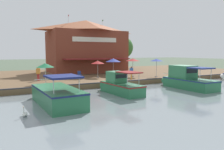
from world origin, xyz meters
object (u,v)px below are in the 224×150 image
cafe_chair_mid_patio (80,74)px  tree_downstream_bank (122,48)px  motorboat_fourth_along (118,85)px  patio_umbrella_mid_patio_right (133,60)px  patio_umbrella_by_entrance (98,62)px  mooring_post (190,74)px  cafe_chair_facing_river (109,75)px  swan (25,114)px  cafe_chair_under_first_umbrella (116,74)px  patio_umbrella_back_row (45,65)px  patio_umbrella_mid_patio_left (113,60)px  person_mid_patio (131,71)px  tree_upstream_bank (77,48)px  waterfront_restaurant (86,46)px  motorboat_nearest_quay (185,80)px  person_near_entrance (38,72)px  patio_umbrella_far_corner (157,60)px  motorboat_second_along (55,94)px

cafe_chair_mid_patio → tree_downstream_bank: tree_downstream_bank is taller
motorboat_fourth_along → tree_downstream_bank: tree_downstream_bank is taller
patio_umbrella_mid_patio_right → patio_umbrella_by_entrance: patio_umbrella_mid_patio_right is taller
motorboat_fourth_along → mooring_post: bearing=105.3°
cafe_chair_facing_river → swan: (10.31, -10.85, -0.85)m
cafe_chair_under_first_umbrella → motorboat_fourth_along: bearing=-27.5°
patio_umbrella_back_row → patio_umbrella_mid_patio_left: patio_umbrella_mid_patio_left is taller
person_mid_patio → tree_upstream_bank: 18.71m
cafe_chair_facing_river → waterfront_restaurant: bearing=174.0°
cafe_chair_mid_patio → cafe_chair_facing_river: size_ratio=1.00×
motorboat_nearest_quay → mooring_post: 6.91m
tree_upstream_bank → person_near_entrance: bearing=-33.2°
patio_umbrella_far_corner → person_near_entrance: bearing=-101.9°
mooring_post → tree_upstream_bank: 21.89m
patio_umbrella_back_row → cafe_chair_mid_patio: (-3.95, 5.03, -1.47)m
waterfront_restaurant → cafe_chair_under_first_umbrella: bearing=1.6°
patio_umbrella_mid_patio_right → motorboat_second_along: size_ratio=0.35×
person_mid_patio → motorboat_second_along: motorboat_second_along is taller
patio_umbrella_back_row → tree_downstream_bank: (-16.29, 18.55, 2.18)m
patio_umbrella_mid_patio_right → cafe_chair_mid_patio: 7.35m
waterfront_restaurant → motorboat_second_along: waterfront_restaurant is taller
patio_umbrella_back_row → motorboat_fourth_along: size_ratio=0.38×
patio_umbrella_mid_patio_right → patio_umbrella_mid_patio_left: size_ratio=1.02×
person_mid_patio → motorboat_fourth_along: size_ratio=0.27×
waterfront_restaurant → mooring_post: bearing=36.3°
waterfront_restaurant → motorboat_fourth_along: bearing=-11.2°
patio_umbrella_mid_patio_right → mooring_post: (3.47, 7.02, -1.88)m
patio_umbrella_mid_patio_left → person_mid_patio: patio_umbrella_mid_patio_left is taller
cafe_chair_mid_patio → mooring_post: 14.92m
person_near_entrance → tree_upstream_bank: size_ratio=0.27×
person_near_entrance → motorboat_fourth_along: person_near_entrance is taller
patio_umbrella_far_corner → motorboat_second_along: patio_umbrella_far_corner is taller
patio_umbrella_by_entrance → motorboat_second_along: bearing=-38.6°
patio_umbrella_mid_patio_left → mooring_post: 10.64m
patio_umbrella_mid_patio_left → cafe_chair_under_first_umbrella: 2.85m
person_near_entrance → tree_downstream_bank: tree_downstream_bank is taller
tree_upstream_bank → motorboat_second_along: bearing=-22.0°
cafe_chair_mid_patio → swan: cafe_chair_mid_patio is taller
patio_umbrella_by_entrance → swan: 16.25m
cafe_chair_facing_river → tree_downstream_bank: bearing=145.1°
motorboat_fourth_along → waterfront_restaurant: bearing=168.8°
waterfront_restaurant → patio_umbrella_far_corner: waterfront_restaurant is taller
patio_umbrella_back_row → person_mid_patio: patio_umbrella_back_row is taller
patio_umbrella_far_corner → motorboat_second_along: (6.78, -15.04, -2.10)m
motorboat_nearest_quay → tree_upstream_bank: bearing=-170.0°
patio_umbrella_far_corner → mooring_post: (1.70, 4.42, -1.87)m
person_near_entrance → cafe_chair_facing_river: bearing=75.1°
cafe_chair_facing_river → motorboat_second_along: (7.72, -8.46, -0.31)m
patio_umbrella_mid_patio_left → cafe_chair_facing_river: bearing=-35.7°
patio_umbrella_mid_patio_left → person_mid_patio: 4.85m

